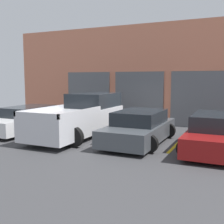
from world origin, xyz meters
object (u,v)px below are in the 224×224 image
Objects in this scene: sedan_side at (215,133)px; van_right at (139,128)px; sedan_white at (28,120)px; pickup_truck at (81,116)px.

van_right is (-2.81, -0.00, -0.00)m from sedan_side.
sedan_white is at bearing -179.98° from van_right.
sedan_white is at bearing -174.36° from pickup_truck.
sedan_white is 5.62m from van_right.
pickup_truck is at bearing 177.20° from sedan_side.
sedan_side is (5.62, -0.28, -0.25)m from pickup_truck.
sedan_side is at bearing 0.02° from sedan_white.
sedan_side is (8.43, 0.00, 0.03)m from sedan_white.
van_right is at bearing -179.99° from sedan_side.
sedan_side is 1.01× the size of van_right.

